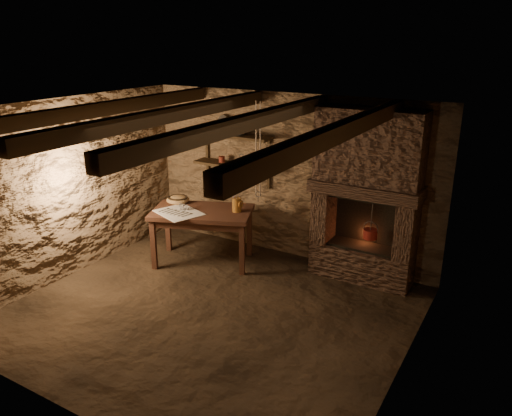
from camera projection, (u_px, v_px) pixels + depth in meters
The scene contains 25 objects.
floor at pixel (211, 312), 5.99m from camera, with size 4.50×4.50×0.00m, color black.
back_wall at pixel (288, 177), 7.22m from camera, with size 4.50×0.04×2.40m, color #513A26.
front_wall at pixel (60, 293), 3.96m from camera, with size 4.50×0.04×2.40m, color #513A26.
left_wall at pixel (70, 189), 6.67m from camera, with size 0.04×4.00×2.40m, color #513A26.
right_wall at pixel (410, 262), 4.52m from camera, with size 0.04×4.00×2.40m, color #513A26.
ceiling at pixel (204, 110), 5.20m from camera, with size 4.50×4.00×0.04m, color black.
beam_far_left at pixel (102, 109), 5.94m from camera, with size 0.14×3.95×0.16m, color black.
beam_mid_left at pixel (167, 115), 5.47m from camera, with size 0.14×3.95×0.16m, color black.
beam_mid_right at pixel (244, 123), 4.99m from camera, with size 0.14×3.95×0.16m, color black.
beam_far_right at pixel (338, 132), 4.51m from camera, with size 0.14×3.95×0.16m, color black.
shelf_lower at pixel (233, 165), 7.47m from camera, with size 1.25×0.30×0.04m, color black.
shelf_upper at pixel (232, 135), 7.32m from camera, with size 1.25×0.30×0.04m, color black.
hearth at pixel (366, 192), 6.43m from camera, with size 1.43×0.51×2.30m.
work_table at pixel (203, 234), 7.18m from camera, with size 1.59×1.27×0.80m.
linen_cloth at pixel (179, 213), 6.95m from camera, with size 0.62×0.50×0.01m, color beige.
pewter_cutlery_row at pixel (178, 212), 6.93m from camera, with size 0.52×0.20×0.01m, color gray, non-canonical shape.
drinking_glasses at pixel (185, 207), 7.02m from camera, with size 0.20×0.06×0.08m, color silver, non-canonical shape.
stoneware_jug at pixel (237, 198), 6.94m from camera, with size 0.15×0.14×0.46m.
wooden_bowl at pixel (178, 200), 7.38m from camera, with size 0.34×0.34×0.12m, color #9A7343.
iron_stockpot at pixel (238, 129), 7.23m from camera, with size 0.24×0.24×0.18m, color #2C2A27.
tin_pan at pixel (222, 123), 7.47m from camera, with size 0.25×0.25×0.03m, color gray.
small_kettle at pixel (242, 162), 7.36m from camera, with size 0.15×0.12×0.16m, color gray, non-canonical shape.
rusty_tin at pixel (222, 159), 7.54m from camera, with size 0.09×0.09×0.09m, color maroon.
red_pot at pixel (370, 233), 6.51m from camera, with size 0.23×0.23×0.54m.
hanging_ropes at pixel (258, 149), 6.23m from camera, with size 0.08×0.08×1.20m, color tan, non-canonical shape.
Camera 1 is at (3.12, -4.25, 3.14)m, focal length 35.00 mm.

